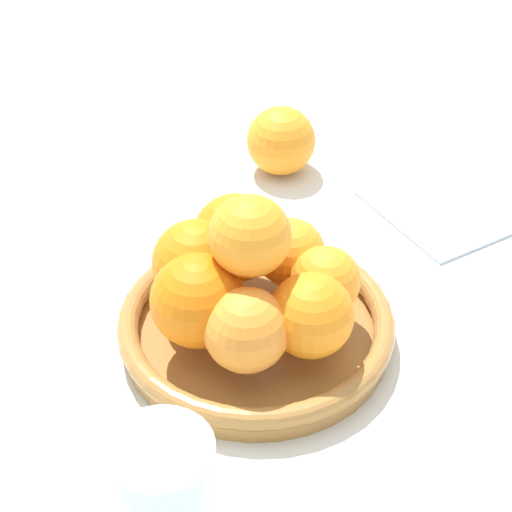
% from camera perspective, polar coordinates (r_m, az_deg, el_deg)
% --- Properties ---
extents(ground_plane, '(4.00, 4.00, 0.00)m').
position_cam_1_polar(ground_plane, '(0.81, 0.00, -5.58)').
color(ground_plane, silver).
extents(fruit_bowl, '(0.26, 0.26, 0.03)m').
position_cam_1_polar(fruit_bowl, '(0.79, 0.00, -4.68)').
color(fruit_bowl, '#A57238').
rests_on(fruit_bowl, ground_plane).
extents(orange_pile, '(0.20, 0.19, 0.13)m').
position_cam_1_polar(orange_pile, '(0.75, -0.63, -1.33)').
color(orange_pile, orange).
rests_on(orange_pile, fruit_bowl).
extents(stray_orange, '(0.08, 0.08, 0.08)m').
position_cam_1_polar(stray_orange, '(1.02, 1.68, 7.69)').
color(stray_orange, orange).
rests_on(stray_orange, ground_plane).
extents(drinking_glass, '(0.08, 0.08, 0.09)m').
position_cam_1_polar(drinking_glass, '(0.64, -6.17, -15.15)').
color(drinking_glass, silver).
rests_on(drinking_glass, ground_plane).
extents(napkin_folded, '(0.16, 0.16, 0.01)m').
position_cam_1_polar(napkin_folded, '(0.99, 12.72, 3.34)').
color(napkin_folded, silver).
rests_on(napkin_folded, ground_plane).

